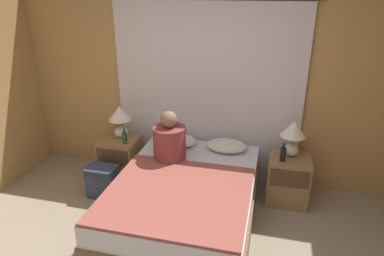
# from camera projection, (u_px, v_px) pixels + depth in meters

# --- Properties ---
(wall_back) EXTENTS (4.87, 0.06, 2.50)m
(wall_back) POSITION_uv_depth(u_px,v_px,m) (208.00, 84.00, 4.21)
(wall_back) COLOR tan
(wall_back) RESTS_ON ground_plane
(curtain_panel) EXTENTS (2.51, 0.02, 2.25)m
(curtain_panel) POSITION_uv_depth(u_px,v_px,m) (206.00, 95.00, 4.20)
(curtain_panel) COLOR silver
(curtain_panel) RESTS_ON ground_plane
(bed) EXTENTS (1.42, 1.95, 0.53)m
(bed) POSITION_uv_depth(u_px,v_px,m) (185.00, 201.00, 3.61)
(bed) COLOR brown
(bed) RESTS_ON ground_plane
(nightstand_left) EXTENTS (0.47, 0.45, 0.56)m
(nightstand_left) POSITION_uv_depth(u_px,v_px,m) (121.00, 159.00, 4.46)
(nightstand_left) COLOR #937047
(nightstand_left) RESTS_ON ground_plane
(nightstand_right) EXTENTS (0.47, 0.45, 0.56)m
(nightstand_right) POSITION_uv_depth(u_px,v_px,m) (288.00, 179.00, 3.99)
(nightstand_right) COLOR #937047
(nightstand_right) RESTS_ON ground_plane
(lamp_left) EXTENTS (0.28, 0.28, 0.42)m
(lamp_left) POSITION_uv_depth(u_px,v_px,m) (120.00, 117.00, 4.31)
(lamp_left) COLOR silver
(lamp_left) RESTS_ON nightstand_left
(lamp_right) EXTENTS (0.28, 0.28, 0.42)m
(lamp_right) POSITION_uv_depth(u_px,v_px,m) (293.00, 134.00, 3.84)
(lamp_right) COLOR silver
(lamp_right) RESTS_ON nightstand_right
(pillow_left) EXTENTS (0.48, 0.35, 0.12)m
(pillow_left) POSITION_uv_depth(u_px,v_px,m) (177.00, 140.00, 4.24)
(pillow_left) COLOR silver
(pillow_left) RESTS_ON bed
(pillow_right) EXTENTS (0.48, 0.35, 0.12)m
(pillow_right) POSITION_uv_depth(u_px,v_px,m) (227.00, 146.00, 4.10)
(pillow_right) COLOR silver
(pillow_right) RESTS_ON bed
(blanket_on_bed) EXTENTS (1.36, 1.29, 0.03)m
(blanket_on_bed) POSITION_uv_depth(u_px,v_px,m) (177.00, 194.00, 3.23)
(blanket_on_bed) COLOR #994C42
(blanket_on_bed) RESTS_ON bed
(person_left_in_bed) EXTENTS (0.37, 0.37, 0.58)m
(person_left_in_bed) POSITION_uv_depth(u_px,v_px,m) (169.00, 141.00, 3.82)
(person_left_in_bed) COLOR brown
(person_left_in_bed) RESTS_ON bed
(beer_bottle_on_left_stand) EXTENTS (0.06, 0.06, 0.21)m
(beer_bottle_on_left_stand) POSITION_uv_depth(u_px,v_px,m) (125.00, 137.00, 4.21)
(beer_bottle_on_left_stand) COLOR #2D4C28
(beer_bottle_on_left_stand) RESTS_ON nightstand_left
(beer_bottle_on_right_stand) EXTENTS (0.06, 0.06, 0.22)m
(beer_bottle_on_right_stand) POSITION_uv_depth(u_px,v_px,m) (283.00, 154.00, 3.79)
(beer_bottle_on_right_stand) COLOR black
(beer_bottle_on_right_stand) RESTS_ON nightstand_right
(backpack_on_floor) EXTENTS (0.35, 0.25, 0.40)m
(backpack_on_floor) POSITION_uv_depth(u_px,v_px,m) (103.00, 180.00, 4.09)
(backpack_on_floor) COLOR #333D56
(backpack_on_floor) RESTS_ON ground_plane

